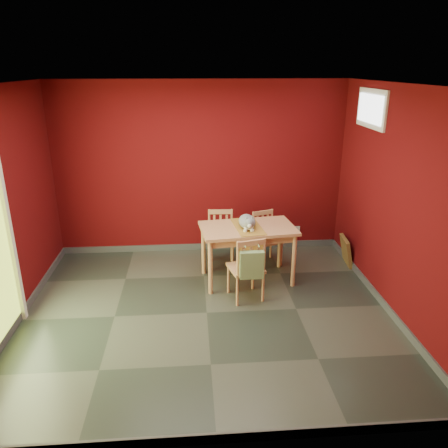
{
  "coord_description": "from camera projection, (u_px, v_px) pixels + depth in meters",
  "views": [
    {
      "loc": [
        -0.16,
        -4.7,
        2.89
      ],
      "look_at": [
        0.25,
        0.45,
        1.0
      ],
      "focal_mm": 35.0,
      "sensor_mm": 36.0,
      "label": 1
    }
  ],
  "objects": [
    {
      "name": "ground",
      "position": [
        207.0,
        313.0,
        5.4
      ],
      "size": [
        4.5,
        4.5,
        0.0
      ],
      "primitive_type": "plane",
      "color": "#2D342D",
      "rests_on": "ground"
    },
    {
      "name": "room_shell",
      "position": [
        207.0,
        309.0,
        5.39
      ],
      "size": [
        4.5,
        4.5,
        4.5
      ],
      "color": "#4E080A",
      "rests_on": "ground"
    },
    {
      "name": "window",
      "position": [
        371.0,
        109.0,
        5.7
      ],
      "size": [
        0.05,
        0.9,
        0.5
      ],
      "color": "white",
      "rests_on": "room_shell"
    },
    {
      "name": "outlet_plate",
      "position": [
        297.0,
        230.0,
        7.28
      ],
      "size": [
        0.08,
        0.02,
        0.12
      ],
      "primitive_type": "cube",
      "color": "silver",
      "rests_on": "room_shell"
    },
    {
      "name": "dining_table",
      "position": [
        248.0,
        234.0,
        6.01
      ],
      "size": [
        1.36,
        0.89,
        0.8
      ],
      "color": "tan",
      "rests_on": "ground"
    },
    {
      "name": "table_runner",
      "position": [
        249.0,
        234.0,
        5.88
      ],
      "size": [
        0.43,
        0.76,
        0.37
      ],
      "color": "#A27329",
      "rests_on": "dining_table"
    },
    {
      "name": "chair_far_left",
      "position": [
        221.0,
        238.0,
        6.56
      ],
      "size": [
        0.41,
        0.41,
        0.85
      ],
      "color": "tan",
      "rests_on": "ground"
    },
    {
      "name": "chair_far_right",
      "position": [
        266.0,
        237.0,
        6.65
      ],
      "size": [
        0.48,
        0.48,
        0.81
      ],
      "color": "tan",
      "rests_on": "ground"
    },
    {
      "name": "chair_near",
      "position": [
        247.0,
        267.0,
        5.58
      ],
      "size": [
        0.5,
        0.5,
        0.88
      ],
      "color": "tan",
      "rests_on": "ground"
    },
    {
      "name": "tote_bag",
      "position": [
        252.0,
        265.0,
        5.34
      ],
      "size": [
        0.3,
        0.18,
        0.42
      ],
      "color": "#6C8756",
      "rests_on": "chair_near"
    },
    {
      "name": "cat",
      "position": [
        247.0,
        219.0,
        5.92
      ],
      "size": [
        0.34,
        0.51,
        0.24
      ],
      "primitive_type": null,
      "rotation": [
        0.0,
        0.0,
        0.2
      ],
      "color": "slate",
      "rests_on": "table_runner"
    },
    {
      "name": "picture_frame",
      "position": [
        346.0,
        251.0,
        6.67
      ],
      "size": [
        0.18,
        0.43,
        0.43
      ],
      "color": "brown",
      "rests_on": "ground"
    }
  ]
}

